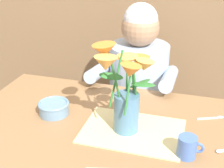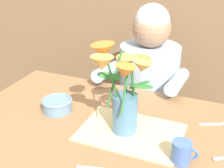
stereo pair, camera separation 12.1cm
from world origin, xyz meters
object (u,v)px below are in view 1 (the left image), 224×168
at_px(seated_person, 137,99).
at_px(tea_cup, 187,147).
at_px(flower_vase, 125,87).
at_px(ceramic_bowl, 54,108).

bearing_deg(seated_person, tea_cup, -69.17).
relative_size(seated_person, flower_vase, 3.13).
xyz_separation_m(flower_vase, ceramic_bowl, (-0.33, 0.04, -0.16)).
relative_size(flower_vase, tea_cup, 3.90).
bearing_deg(tea_cup, seated_person, 114.69).
height_order(flower_vase, ceramic_bowl, flower_vase).
height_order(seated_person, tea_cup, seated_person).
height_order(flower_vase, tea_cup, flower_vase).
bearing_deg(tea_cup, flower_vase, 159.67).
bearing_deg(ceramic_bowl, tea_cup, -13.00).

